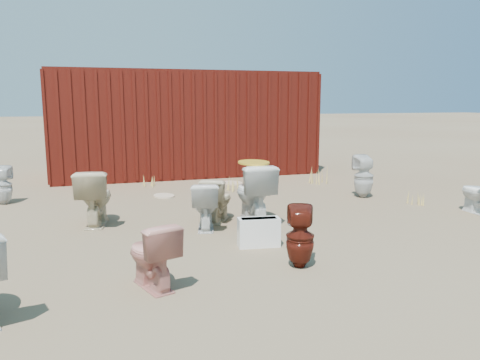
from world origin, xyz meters
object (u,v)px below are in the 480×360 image
object	(u,v)px
toilet_front_e	(480,192)
toilet_front_pink	(152,255)
toilet_front_maroon	(300,237)
toilet_front_c	(205,205)
toilet_back_beige_left	(95,197)
toilet_back_e	(364,176)
toilet_back_a	(3,185)
toilet_back_yellowlid	(253,193)
loose_tank	(259,232)
toilet_back_beige_right	(218,199)
shipping_container	(184,123)

from	to	relation	value
toilet_front_e	toilet_front_pink	bearing A→B (deg)	16.23
toilet_front_maroon	toilet_front_c	bearing A→B (deg)	-48.50
toilet_front_c	toilet_front_maroon	xyz separation A→B (m)	(0.61, -1.76, 0.00)
toilet_front_e	toilet_back_beige_left	size ratio (longest dim) A/B	0.83
toilet_front_c	toilet_back_e	size ratio (longest dim) A/B	0.85
toilet_back_a	toilet_back_e	size ratio (longest dim) A/B	0.85
toilet_back_yellowlid	toilet_back_e	size ratio (longest dim) A/B	1.12
toilet_front_e	toilet_back_beige_left	distance (m)	5.81
toilet_back_e	loose_tank	xyz separation A→B (m)	(-2.79, -2.18, -0.21)
toilet_front_c	toilet_back_beige_right	xyz separation A→B (m)	(0.27, 0.37, -0.01)
toilet_front_e	toilet_back_e	size ratio (longest dim) A/B	0.86
shipping_container	toilet_back_a	bearing A→B (deg)	-143.61
toilet_front_c	toilet_front_maroon	size ratio (longest dim) A/B	0.99
toilet_front_maroon	toilet_front_e	distance (m)	3.91
toilet_front_maroon	toilet_back_e	distance (m)	3.96
toilet_back_a	toilet_front_maroon	bearing A→B (deg)	136.89
loose_tank	shipping_container	bearing A→B (deg)	95.30
toilet_front_pink	toilet_back_a	bearing A→B (deg)	-84.60
toilet_front_pink	toilet_back_yellowlid	xyz separation A→B (m)	(1.68, 1.97, 0.11)
toilet_back_beige_left	toilet_front_e	bearing A→B (deg)	179.78
toilet_back_beige_left	toilet_back_a	bearing A→B (deg)	-41.07
toilet_back_yellowlid	toilet_back_e	xyz separation A→B (m)	(2.48, 1.09, -0.05)
toilet_back_beige_left	toilet_back_e	bearing A→B (deg)	-162.96
toilet_back_yellowlid	toilet_back_e	world-z (taller)	toilet_back_yellowlid
toilet_front_e	toilet_back_a	distance (m)	7.77
toilet_front_pink	toilet_front_c	size ratio (longest dim) A/B	0.98
toilet_back_beige_left	toilet_back_yellowlid	world-z (taller)	toilet_back_yellowlid
toilet_back_yellowlid	toilet_back_e	bearing A→B (deg)	-154.84
toilet_front_pink	toilet_back_yellowlid	world-z (taller)	toilet_back_yellowlid
toilet_front_pink	toilet_back_beige_left	size ratio (longest dim) A/B	0.81
toilet_back_beige_left	toilet_back_beige_right	bearing A→B (deg)	-179.73
toilet_front_pink	toilet_front_maroon	distance (m)	1.56
toilet_back_beige_left	toilet_back_yellowlid	bearing A→B (deg)	176.31
shipping_container	toilet_back_a	xyz separation A→B (m)	(-3.60, -2.65, -0.88)
toilet_front_maroon	toilet_front_e	size ratio (longest dim) A/B	0.99
toilet_back_beige_right	toilet_back_yellowlid	world-z (taller)	toilet_back_yellowlid
shipping_container	toilet_back_yellowlid	size ratio (longest dim) A/B	6.97
toilet_back_beige_right	toilet_back_yellowlid	distance (m)	0.54
toilet_front_maroon	toilet_back_yellowlid	size ratio (longest dim) A/B	0.77
toilet_back_a	toilet_back_yellowlid	size ratio (longest dim) A/B	0.75
toilet_front_e	toilet_front_maroon	bearing A→B (deg)	21.04
toilet_front_e	loose_tank	xyz separation A→B (m)	(-3.84, -0.56, -0.16)
toilet_front_maroon	shipping_container	bearing A→B (deg)	-68.33
shipping_container	toilet_front_c	bearing A→B (deg)	-97.48
shipping_container	toilet_front_maroon	distance (m)	6.99
toilet_front_maroon	toilet_back_a	size ratio (longest dim) A/B	1.01
toilet_front_c	toilet_back_yellowlid	size ratio (longest dim) A/B	0.76
toilet_back_beige_right	toilet_front_e	bearing A→B (deg)	-158.52
toilet_front_maroon	loose_tank	size ratio (longest dim) A/B	1.32
toilet_back_beige_right	toilet_back_yellowlid	bearing A→B (deg)	-174.84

